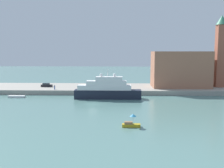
{
  "coord_description": "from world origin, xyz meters",
  "views": [
    {
      "loc": [
        8.22,
        -75.69,
        15.56
      ],
      "look_at": [
        5.65,
        6.0,
        5.36
      ],
      "focal_mm": 41.57,
      "sensor_mm": 36.0,
      "label": 1
    }
  ],
  "objects": [
    {
      "name": "mooring_bollard",
      "position": [
        1.02,
        17.58,
        2.0
      ],
      "size": [
        0.47,
        0.47,
        0.63
      ],
      "primitive_type": "cylinder",
      "color": "black",
      "rests_on": "quay_dock"
    },
    {
      "name": "small_motorboat",
      "position": [
        10.55,
        -23.16,
        0.88
      ],
      "size": [
        3.8,
        1.42,
        2.75
      ],
      "color": "#B7991E",
      "rests_on": "ground"
    },
    {
      "name": "quay_dock",
      "position": [
        0.0,
        27.08,
        0.84
      ],
      "size": [
        110.0,
        22.17,
        1.69
      ],
      "primitive_type": "cube",
      "color": "gray",
      "rests_on": "ground"
    },
    {
      "name": "parked_car",
      "position": [
        -21.04,
        25.65,
        2.33
      ],
      "size": [
        4.39,
        1.61,
        1.49
      ],
      "color": "black",
      "rests_on": "quay_dock"
    },
    {
      "name": "harbor_building",
      "position": [
        31.94,
        27.06,
        8.69
      ],
      "size": [
        21.93,
        12.46,
        14.01
      ],
      "primitive_type": "cube",
      "color": "#9E664C",
      "rests_on": "quay_dock"
    },
    {
      "name": "bell_tower",
      "position": [
        47.48,
        27.74,
        16.61
      ],
      "size": [
        4.54,
        4.54,
        27.85
      ],
      "color": "#93513D",
      "rests_on": "quay_dock"
    },
    {
      "name": "large_yacht",
      "position": [
        3.86,
        9.47,
        2.95
      ],
      "size": [
        22.08,
        3.72,
        10.02
      ],
      "color": "black",
      "rests_on": "ground"
    },
    {
      "name": "ground",
      "position": [
        0.0,
        0.0,
        0.0
      ],
      "size": [
        400.0,
        400.0,
        0.0
      ],
      "primitive_type": "plane",
      "color": "slate"
    },
    {
      "name": "work_barge",
      "position": [
        -27.12,
        10.4,
        0.35
      ],
      "size": [
        5.7,
        1.49,
        0.7
      ],
      "primitive_type": "cube",
      "color": "silver",
      "rests_on": "ground"
    },
    {
      "name": "person_figure",
      "position": [
        -15.93,
        18.24,
        2.5
      ],
      "size": [
        0.36,
        0.36,
        1.75
      ],
      "color": "#334C8C",
      "rests_on": "quay_dock"
    }
  ]
}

